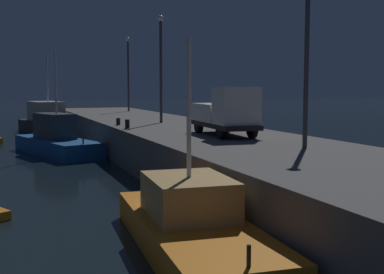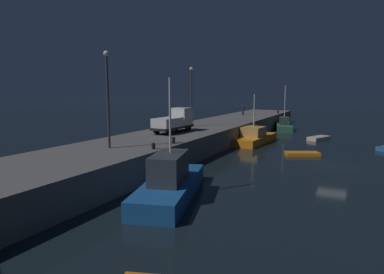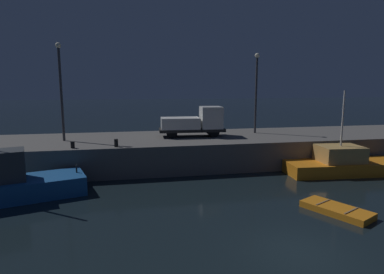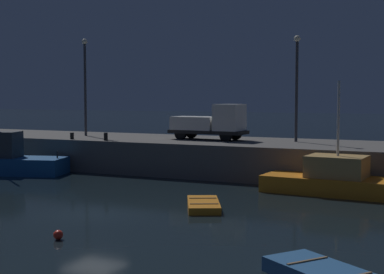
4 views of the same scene
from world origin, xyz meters
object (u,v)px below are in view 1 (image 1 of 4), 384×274
at_px(fishing_boat_white, 192,225).
at_px(bollard_east, 118,122).
at_px(fishing_boat_blue, 56,141).
at_px(lamp_post_west, 128,68).
at_px(utility_truck, 226,113).
at_px(bollard_west, 127,124).
at_px(fishing_boat_orange, 48,122).
at_px(lamp_post_east, 161,60).
at_px(lamp_post_central, 307,45).

height_order(fishing_boat_white, bollard_east, fishing_boat_white).
bearing_deg(fishing_boat_blue, lamp_post_west, 149.44).
bearing_deg(bollard_east, fishing_boat_white, -6.28).
relative_size(utility_truck, bollard_west, 10.21).
bearing_deg(bollard_west, fishing_boat_orange, -173.69).
height_order(fishing_boat_white, lamp_post_east, lamp_post_east).
bearing_deg(bollard_west, fishing_boat_white, -7.08).
distance_m(fishing_boat_white, bollard_east, 20.12).
distance_m(bollard_west, bollard_east, 2.99).
distance_m(fishing_boat_white, lamp_post_east, 22.67).
bearing_deg(fishing_boat_orange, fishing_boat_blue, -3.04).
distance_m(lamp_post_central, bollard_west, 13.92).
bearing_deg(lamp_post_east, lamp_post_west, 173.86).
height_order(lamp_post_east, bollard_east, lamp_post_east).
bearing_deg(fishing_boat_white, lamp_post_west, 169.08).
bearing_deg(utility_truck, bollard_east, -159.24).
height_order(fishing_boat_orange, lamp_post_central, lamp_post_central).
height_order(lamp_post_east, bollard_west, lamp_post_east).
relative_size(fishing_boat_orange, lamp_post_west, 1.53).
xyz_separation_m(lamp_post_west, bollard_west, (22.07, -5.42, -4.27)).
bearing_deg(bollard_west, lamp_post_central, 20.61).
distance_m(fishing_boat_white, fishing_boat_orange, 41.41).
distance_m(fishing_boat_orange, utility_truck, 31.79).
bearing_deg(utility_truck, lamp_post_west, 176.59).
xyz_separation_m(lamp_post_west, lamp_post_central, (34.54, -0.73, -0.26)).
distance_m(lamp_post_east, utility_truck, 11.26).
relative_size(lamp_post_east, lamp_post_central, 1.05).
relative_size(lamp_post_west, bollard_east, 16.40).
xyz_separation_m(fishing_boat_white, fishing_boat_orange, (-41.40, -0.60, 0.45)).
xyz_separation_m(fishing_boat_white, lamp_post_west, (-39.00, 7.52, 6.09)).
xyz_separation_m(lamp_post_east, bollard_east, (1.21, -3.41, -4.24)).
xyz_separation_m(lamp_post_west, lamp_post_east, (17.87, -1.92, -0.08)).
xyz_separation_m(fishing_boat_blue, utility_truck, (13.29, 7.36, 2.50)).
bearing_deg(lamp_post_west, fishing_boat_white, -10.92).
bearing_deg(lamp_post_west, bollard_east, -15.62).
distance_m(lamp_post_east, bollard_west, 6.89).
distance_m(fishing_boat_blue, lamp_post_central, 21.65).
height_order(fishing_boat_blue, lamp_post_west, lamp_post_west).
xyz_separation_m(bollard_west, bollard_east, (-2.99, 0.09, -0.04)).
bearing_deg(lamp_post_west, utility_truck, -3.41).
relative_size(fishing_boat_white, fishing_boat_orange, 0.77).
distance_m(fishing_boat_white, bollard_west, 17.16).
bearing_deg(fishing_boat_orange, bollard_east, 7.40).
xyz_separation_m(lamp_post_east, bollard_west, (4.20, -3.50, -4.20)).
bearing_deg(bollard_east, lamp_post_west, 164.38).
relative_size(fishing_boat_orange, bollard_east, 25.16).
bearing_deg(fishing_boat_orange, fishing_boat_white, 0.83).
height_order(fishing_boat_blue, fishing_boat_white, fishing_boat_blue).
distance_m(fishing_boat_blue, bollard_west, 7.80).
bearing_deg(utility_truck, fishing_boat_orange, -168.32).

